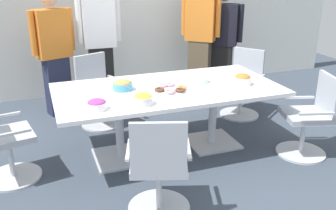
{
  "coord_description": "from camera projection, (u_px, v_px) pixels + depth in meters",
  "views": [
    {
      "loc": [
        -1.31,
        -3.63,
        2.01
      ],
      "look_at": [
        0.0,
        0.0,
        0.55
      ],
      "focal_mm": 40.33,
      "sensor_mm": 36.0,
      "label": 1
    }
  ],
  "objects": [
    {
      "name": "snack_bowl_cookies",
      "position": [
        123.0,
        85.0,
        3.97
      ],
      "size": [
        0.21,
        0.21,
        0.11
      ],
      "color": "#4C9EC6",
      "rests_on": "conference_table"
    },
    {
      "name": "napkin_pile",
      "position": [
        229.0,
        72.0,
        4.55
      ],
      "size": [
        0.19,
        0.19,
        0.05
      ],
      "primitive_type": "cube",
      "color": "white",
      "rests_on": "conference_table"
    },
    {
      "name": "person_standing_3",
      "position": [
        222.0,
        41.0,
        5.87
      ],
      "size": [
        0.54,
        0.43,
        1.68
      ],
      "rotation": [
        0.0,
        0.0,
        -3.76
      ],
      "color": "black",
      "rests_on": "ground"
    },
    {
      "name": "donut_platter",
      "position": [
        170.0,
        89.0,
        3.96
      ],
      "size": [
        0.35,
        0.35,
        0.04
      ],
      "color": "white",
      "rests_on": "conference_table"
    },
    {
      "name": "ground_plane",
      "position": [
        168.0,
        150.0,
        4.32
      ],
      "size": [
        10.0,
        10.0,
        0.01
      ],
      "primitive_type": "cube",
      "color": "#3D4754"
    },
    {
      "name": "conference_table",
      "position": [
        168.0,
        99.0,
        4.1
      ],
      "size": [
        2.4,
        1.2,
        0.75
      ],
      "color": "white",
      "rests_on": "ground"
    },
    {
      "name": "office_chair_4",
      "position": [
        242.0,
        87.0,
        5.2
      ],
      "size": [
        0.76,
        0.76,
        0.91
      ],
      "rotation": [
        0.0,
        0.0,
        -4.07
      ],
      "color": "silver",
      "rests_on": "ground"
    },
    {
      "name": "person_standing_0",
      "position": [
        54.0,
        52.0,
        5.08
      ],
      "size": [
        0.6,
        0.36,
        1.7
      ],
      "rotation": [
        0.0,
        0.0,
        -2.79
      ],
      "color": "#232842",
      "rests_on": "ground"
    },
    {
      "name": "office_chair_3",
      "position": [
        310.0,
        120.0,
        4.1
      ],
      "size": [
        0.67,
        0.67,
        0.91
      ],
      "rotation": [
        0.0,
        0.0,
        1.29
      ],
      "color": "silver",
      "rests_on": "ground"
    },
    {
      "name": "plate_stack",
      "position": [
        200.0,
        80.0,
        4.23
      ],
      "size": [
        0.19,
        0.19,
        0.05
      ],
      "color": "white",
      "rests_on": "conference_table"
    },
    {
      "name": "snack_bowl_chips_yellow",
      "position": [
        143.0,
        99.0,
        3.56
      ],
      "size": [
        0.19,
        0.19,
        0.12
      ],
      "color": "white",
      "rests_on": "conference_table"
    },
    {
      "name": "snack_bowl_pretzels",
      "position": [
        243.0,
        79.0,
        4.14
      ],
      "size": [
        0.19,
        0.19,
        0.12
      ],
      "color": "white",
      "rests_on": "conference_table"
    },
    {
      "name": "person_standing_1",
      "position": [
        100.0,
        40.0,
        5.26
      ],
      "size": [
        0.61,
        0.24,
        1.89
      ],
      "rotation": [
        0.0,
        0.0,
        -3.16
      ],
      "color": "black",
      "rests_on": "ground"
    },
    {
      "name": "back_wall",
      "position": [
        116.0,
        4.0,
        5.93
      ],
      "size": [
        8.0,
        0.1,
        2.8
      ],
      "primitive_type": "cube",
      "color": "silver",
      "rests_on": "ground"
    },
    {
      "name": "office_chair_1",
      "position": [
        2.0,
        142.0,
        3.59
      ],
      "size": [
        0.64,
        0.64,
        0.91
      ],
      "rotation": [
        0.0,
        0.0,
        -1.37
      ],
      "color": "silver",
      "rests_on": "ground"
    },
    {
      "name": "person_standing_2",
      "position": [
        200.0,
        34.0,
        5.75
      ],
      "size": [
        0.51,
        0.46,
        1.86
      ],
      "rotation": [
        0.0,
        0.0,
        -3.85
      ],
      "color": "brown",
      "rests_on": "ground"
    },
    {
      "name": "office_chair_0",
      "position": [
        98.0,
        94.0,
        4.9
      ],
      "size": [
        0.7,
        0.7,
        0.91
      ],
      "rotation": [
        0.0,
        0.0,
        -2.76
      ],
      "color": "silver",
      "rests_on": "ground"
    },
    {
      "name": "snack_bowl_candy_mix",
      "position": [
        97.0,
        104.0,
        3.44
      ],
      "size": [
        0.19,
        0.19,
        0.1
      ],
      "color": "white",
      "rests_on": "conference_table"
    },
    {
      "name": "office_chair_2",
      "position": [
        159.0,
        171.0,
        3.09
      ],
      "size": [
        0.68,
        0.68,
        0.91
      ],
      "rotation": [
        0.0,
        0.0,
        -0.32
      ],
      "color": "silver",
      "rests_on": "ground"
    }
  ]
}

